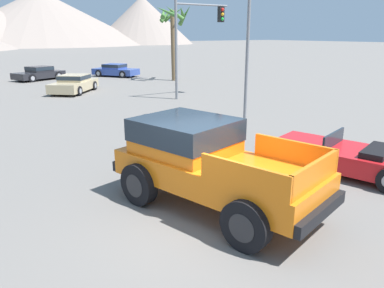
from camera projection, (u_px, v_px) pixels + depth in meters
The scene contains 9 objects.
ground_plane at pixel (208, 219), 7.95m from camera, with size 320.00×320.00×0.00m, color slate.
orange_pickup_truck at pixel (205, 158), 8.40m from camera, with size 3.27×5.27×1.92m.
red_convertible_car at pixel (349, 157), 10.53m from camera, with size 2.90×4.54×1.09m.
parked_car_tan at pixel (74, 83), 24.82m from camera, with size 4.08×4.32×1.16m.
parked_car_dark at pixel (39, 73), 31.47m from camera, with size 4.46×3.26×1.13m.
parked_car_blue at pixel (115, 70), 33.96m from camera, with size 3.73×4.32×1.13m.
traffic_light_main at pixel (197, 31), 22.06m from camera, with size 3.73×0.38×5.64m.
street_lamp_post at pixel (249, 8), 15.46m from camera, with size 0.90×0.24×8.05m.
palm_tree_short at pixel (173, 24), 30.05m from camera, with size 2.83×2.83×6.03m.
Camera 1 is at (-4.24, -5.79, 3.79)m, focal length 35.00 mm.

